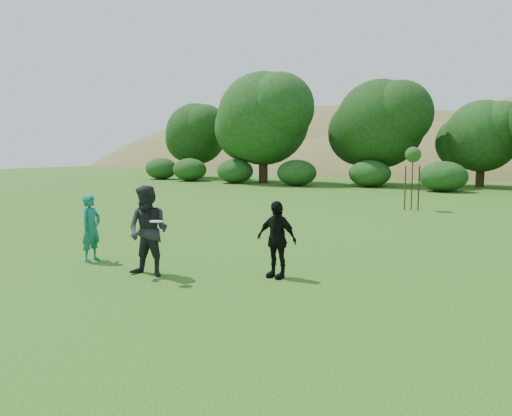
% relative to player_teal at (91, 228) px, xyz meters
% --- Properties ---
extents(ground, '(120.00, 120.00, 0.00)m').
position_rel_player_teal_xyz_m(ground, '(2.59, 0.57, -0.82)').
color(ground, '#19470C').
rests_on(ground, ground).
extents(player_teal, '(0.47, 0.65, 1.64)m').
position_rel_player_teal_xyz_m(player_teal, '(0.00, 0.00, 0.00)').
color(player_teal, '#186C5D').
rests_on(player_teal, ground).
extents(player_grey, '(1.06, 0.88, 1.96)m').
position_rel_player_teal_xyz_m(player_grey, '(2.18, -0.39, 0.16)').
color(player_grey, black).
rests_on(player_grey, ground).
extents(player_black, '(1.01, 0.51, 1.65)m').
position_rel_player_teal_xyz_m(player_black, '(4.64, 0.86, 0.00)').
color(player_black, black).
rests_on(player_black, ground).
extents(frisbee, '(0.27, 0.27, 0.04)m').
position_rel_player_teal_xyz_m(frisbee, '(2.68, -0.70, 0.44)').
color(frisbee, white).
rests_on(frisbee, ground).
extents(sapling, '(0.70, 0.70, 2.85)m').
position_rel_player_teal_xyz_m(sapling, '(4.43, 14.52, 1.60)').
color(sapling, '#351E15').
rests_on(sapling, ground).
extents(hillside, '(150.00, 72.00, 52.00)m').
position_rel_player_teal_xyz_m(hillside, '(2.03, 69.02, -12.79)').
color(hillside, olive).
rests_on(hillside, ground).
extents(tree_row, '(53.92, 10.38, 9.62)m').
position_rel_player_teal_xyz_m(tree_row, '(5.82, 29.25, 4.05)').
color(tree_row, '#3A2616').
rests_on(tree_row, ground).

